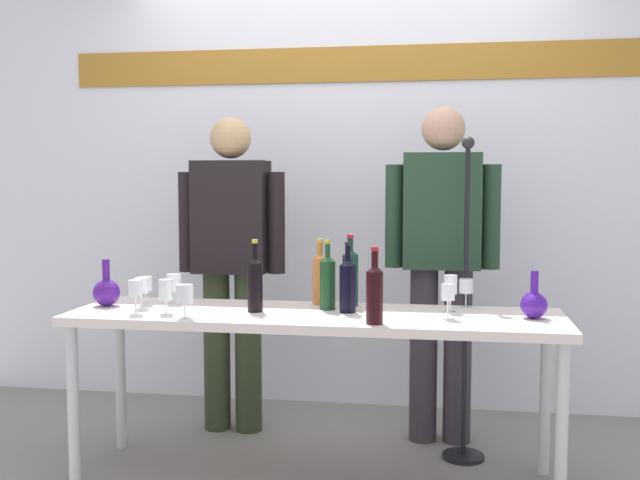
% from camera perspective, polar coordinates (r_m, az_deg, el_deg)
% --- Properties ---
extents(ground_plane, '(10.00, 10.00, 0.00)m').
position_cam_1_polar(ground_plane, '(3.54, -0.41, -17.59)').
color(ground_plane, gray).
extents(back_wall, '(4.72, 0.11, 3.00)m').
position_cam_1_polar(back_wall, '(4.47, 2.22, 6.77)').
color(back_wall, white).
rests_on(back_wall, ground).
extents(display_table, '(2.15, 0.58, 0.75)m').
position_cam_1_polar(display_table, '(3.34, -0.42, -6.61)').
color(display_table, silver).
rests_on(display_table, ground).
extents(decanter_blue_left, '(0.12, 0.12, 0.22)m').
position_cam_1_polar(decanter_blue_left, '(3.62, -15.76, -3.73)').
color(decanter_blue_left, '#481783').
rests_on(decanter_blue_left, display_table).
extents(decanter_blue_right, '(0.11, 0.11, 0.20)m').
position_cam_1_polar(decanter_blue_right, '(3.31, 15.79, -4.62)').
color(decanter_blue_right, '#421791').
rests_on(decanter_blue_right, display_table).
extents(presenter_left, '(0.57, 0.22, 1.66)m').
position_cam_1_polar(presenter_left, '(4.01, -6.66, -1.09)').
color(presenter_left, '#2F3821').
rests_on(presenter_left, ground).
extents(presenter_right, '(0.57, 0.22, 1.69)m').
position_cam_1_polar(presenter_right, '(3.85, 9.14, -0.99)').
color(presenter_right, '#372F37').
rests_on(presenter_right, ground).
extents(wine_bottle_0, '(0.07, 0.07, 0.31)m').
position_cam_1_polar(wine_bottle_0, '(3.32, 2.09, -3.32)').
color(wine_bottle_0, black).
rests_on(wine_bottle_0, display_table).
extents(wine_bottle_1, '(0.07, 0.07, 0.31)m').
position_cam_1_polar(wine_bottle_1, '(3.39, 0.57, -3.07)').
color(wine_bottle_1, '#173E1F').
rests_on(wine_bottle_1, display_table).
extents(wine_bottle_2, '(0.07, 0.07, 0.31)m').
position_cam_1_polar(wine_bottle_2, '(3.06, 4.13, -3.91)').
color(wine_bottle_2, black).
rests_on(wine_bottle_2, display_table).
extents(wine_bottle_3, '(0.07, 0.07, 0.33)m').
position_cam_1_polar(wine_bottle_3, '(3.48, 2.29, -2.68)').
color(wine_bottle_3, '#113222').
rests_on(wine_bottle_3, display_table).
extents(wine_bottle_4, '(0.07, 0.07, 0.31)m').
position_cam_1_polar(wine_bottle_4, '(3.53, 0.00, -2.75)').
color(wine_bottle_4, '#C96D2C').
rests_on(wine_bottle_4, display_table).
extents(wine_bottle_5, '(0.07, 0.07, 0.32)m').
position_cam_1_polar(wine_bottle_5, '(3.34, -4.91, -3.20)').
color(wine_bottle_5, black).
rests_on(wine_bottle_5, display_table).
extents(wine_glass_left_0, '(0.07, 0.07, 0.14)m').
position_cam_1_polar(wine_glass_left_0, '(3.51, -13.29, -3.41)').
color(wine_glass_left_0, white).
rests_on(wine_glass_left_0, display_table).
extents(wine_glass_left_1, '(0.06, 0.06, 0.15)m').
position_cam_1_polar(wine_glass_left_1, '(3.34, -11.53, -3.75)').
color(wine_glass_left_1, white).
rests_on(wine_glass_left_1, display_table).
extents(wine_glass_left_2, '(0.06, 0.06, 0.15)m').
position_cam_1_polar(wine_glass_left_2, '(3.37, -13.71, -3.61)').
color(wine_glass_left_2, white).
rests_on(wine_glass_left_2, display_table).
extents(wine_glass_left_3, '(0.07, 0.07, 0.14)m').
position_cam_1_polar(wine_glass_left_3, '(3.23, -10.14, -4.04)').
color(wine_glass_left_3, white).
rests_on(wine_glass_left_3, display_table).
extents(wine_glass_left_4, '(0.07, 0.07, 0.14)m').
position_cam_1_polar(wine_glass_left_4, '(3.61, -10.90, -3.21)').
color(wine_glass_left_4, white).
rests_on(wine_glass_left_4, display_table).
extents(wine_glass_left_5, '(0.06, 0.06, 0.13)m').
position_cam_1_polar(wine_glass_left_5, '(3.61, -12.99, -3.29)').
color(wine_glass_left_5, white).
rests_on(wine_glass_left_5, display_table).
extents(wine_glass_right_0, '(0.06, 0.06, 0.16)m').
position_cam_1_polar(wine_glass_right_0, '(3.37, 9.79, -3.39)').
color(wine_glass_right_0, white).
rests_on(wine_glass_right_0, display_table).
extents(wine_glass_right_1, '(0.06, 0.06, 0.15)m').
position_cam_1_polar(wine_glass_right_1, '(3.21, 9.59, -4.00)').
color(wine_glass_right_1, white).
rests_on(wine_glass_right_1, display_table).
extents(wine_glass_right_2, '(0.06, 0.06, 0.13)m').
position_cam_1_polar(wine_glass_right_2, '(3.50, 10.92, -3.48)').
color(wine_glass_right_2, white).
rests_on(wine_glass_right_2, display_table).
extents(microphone_stand, '(0.20, 0.20, 1.53)m').
position_cam_1_polar(microphone_stand, '(3.70, 10.83, -8.33)').
color(microphone_stand, black).
rests_on(microphone_stand, ground).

